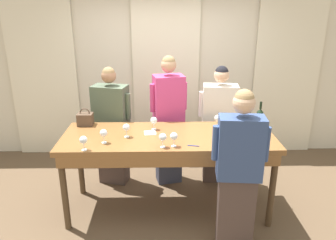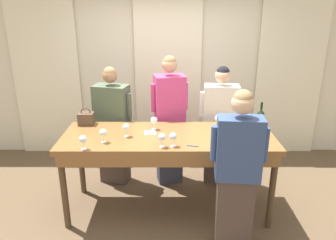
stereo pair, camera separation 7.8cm
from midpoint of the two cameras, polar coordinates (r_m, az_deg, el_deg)
ground_plane at (r=4.19m, az=-0.53°, el=-14.99°), size 18.00×18.00×0.00m
wall_back at (r=5.27m, az=-0.81°, el=8.90°), size 12.00×0.06×2.80m
curtain_panel_left at (r=5.54m, az=-21.29°, el=7.53°), size 1.04×0.03×2.69m
curtain_panel_center at (r=5.21m, az=-0.80°, el=8.16°), size 1.04×0.03×2.69m
curtain_panel_right at (r=5.57m, az=19.60°, el=7.78°), size 1.04×0.03×2.69m
tasting_bar at (r=3.74m, az=-0.56°, el=-4.06°), size 2.40×0.88×0.97m
wine_bottle at (r=4.06m, az=15.12°, el=0.30°), size 0.08×0.08×0.32m
handbag at (r=4.14m, az=-14.74°, el=0.18°), size 0.18×0.14×0.22m
wine_glass_front_left at (r=3.83m, az=15.01°, el=-0.95°), size 0.08×0.08×0.15m
wine_glass_front_mid at (r=3.38m, az=-1.59°, el=-3.06°), size 0.08×0.08×0.15m
wine_glass_front_right at (r=3.88m, az=13.55°, el=-0.51°), size 0.08×0.08×0.15m
wine_glass_center_left at (r=3.96m, az=8.09°, el=0.26°), size 0.08×0.08×0.15m
wine_glass_center_mid at (r=3.86m, az=-3.07°, el=-0.12°), size 0.08×0.08×0.15m
wine_glass_center_right at (r=3.55m, az=-11.78°, el=-2.28°), size 0.08×0.08×0.15m
wine_glass_back_left at (r=3.39m, az=0.37°, el=-2.90°), size 0.08×0.08×0.15m
wine_glass_back_mid at (r=3.67m, az=-7.88°, el=-1.36°), size 0.08×0.08×0.15m
wine_glass_back_right at (r=3.42m, az=-15.15°, el=-3.40°), size 0.08×0.08×0.15m
wine_glass_near_host at (r=3.80m, az=11.11°, el=-0.78°), size 0.08×0.08×0.15m
napkin at (r=3.79m, az=-3.74°, el=-2.25°), size 0.15×0.15×0.00m
pen at (r=3.45m, az=3.80°, el=-4.49°), size 0.12×0.03×0.01m
guest_olive_jacket at (r=4.47m, az=-10.25°, el=-1.20°), size 0.56×0.36×1.63m
guest_pink_top at (r=4.38m, az=-0.40°, el=-0.09°), size 0.50×0.34×1.77m
guest_cream_sweater at (r=4.47m, az=8.35°, el=-0.95°), size 0.56×0.29×1.63m
host_pouring at (r=3.26m, az=11.51°, el=-8.61°), size 0.54×0.26×1.66m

